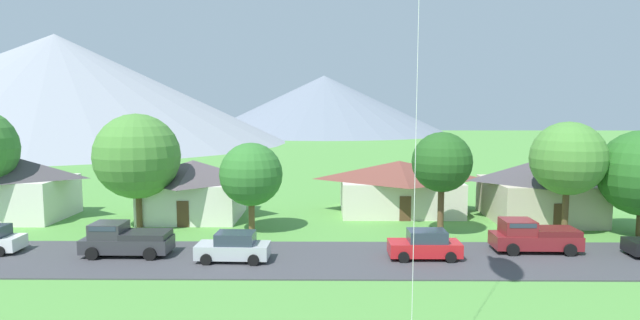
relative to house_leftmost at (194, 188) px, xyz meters
name	(u,v)px	position (x,y,z in m)	size (l,w,h in m)	color
road_strip	(315,259)	(10.05, -11.54, -2.40)	(160.00, 7.55, 0.08)	#424247
mountain_central_ridge	(57,89)	(-56.34, 87.64, 11.08)	(113.92, 113.92, 27.05)	#8E939E
mountain_far_west_ridge	(324,105)	(10.25, 139.14, 7.55)	(85.10, 85.10, 19.98)	slate
house_leftmost	(194,188)	(0.00, 0.00, 0.00)	(8.03, 7.30, 4.72)	silver
house_left_center	(538,188)	(27.77, -0.27, 0.06)	(8.30, 8.41, 4.84)	beige
house_right_center	(11,186)	(-14.62, -0.51, 0.21)	(9.19, 6.68, 5.12)	silver
house_rightmost	(399,186)	(17.00, 2.46, -0.15)	(10.63, 7.69, 4.43)	beige
tree_near_left	(568,159)	(27.65, -5.25, 2.96)	(5.15, 5.15, 8.00)	brown
tree_left_of_center	(251,174)	(5.37, -4.78, 1.75)	(4.53, 4.53, 6.47)	brown
tree_center	(137,156)	(-3.22, -3.56, 2.93)	(6.28, 6.28, 8.53)	brown
tree_right_of_center	(442,162)	(18.74, -5.78, 2.73)	(4.17, 4.17, 7.29)	brown
parked_car_red_mid_east	(425,245)	(16.58, -11.44, -1.58)	(4.21, 2.10, 1.68)	red
parked_car_silver_east_end	(234,247)	(5.36, -12.05, -1.58)	(4.26, 2.20, 1.68)	#B7BCC1
pickup_truck_charcoal_west_side	(125,239)	(-1.39, -11.01, -1.38)	(5.22, 2.35, 1.99)	#333338
pickup_truck_maroon_east_side	(533,236)	(23.53, -9.92, -1.38)	(5.23, 2.38, 1.99)	maroon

